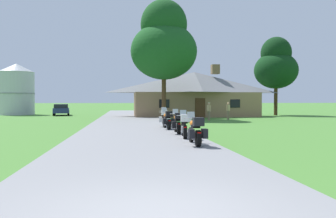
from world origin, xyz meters
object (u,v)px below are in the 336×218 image
(motorcycle_black_second_in_row, at_px, (184,126))
(motorcycle_orange_nearest_to_camera, at_px, (196,131))
(bystander_tan_shirt_near_lodge, at_px, (209,110))
(metal_silo_distant, at_px, (17,89))
(motorcycle_orange_third_in_row, at_px, (178,123))
(parked_navy_suv_far_left, at_px, (61,109))
(motorcycle_orange_farthest_in_row, at_px, (164,118))
(tree_right_of_lodge, at_px, (276,65))
(motorcycle_orange_fourth_in_row, at_px, (167,120))
(bystander_tan_shirt_beside_signpost, at_px, (228,110))
(tree_by_lodge_front, at_px, (164,43))

(motorcycle_black_second_in_row, bearing_deg, motorcycle_orange_nearest_to_camera, -84.58)
(bystander_tan_shirt_near_lodge, bearing_deg, motorcycle_orange_nearest_to_camera, 149.93)
(motorcycle_black_second_in_row, distance_m, metal_silo_distant, 35.02)
(motorcycle_black_second_in_row, relative_size, motorcycle_orange_third_in_row, 1.00)
(parked_navy_suv_far_left, bearing_deg, motorcycle_black_second_in_row, -77.80)
(motorcycle_orange_farthest_in_row, relative_size, tree_right_of_lodge, 0.21)
(motorcycle_orange_farthest_in_row, bearing_deg, motorcycle_orange_fourth_in_row, -86.44)
(motorcycle_black_second_in_row, relative_size, parked_navy_suv_far_left, 0.43)
(motorcycle_orange_fourth_in_row, bearing_deg, motorcycle_orange_third_in_row, -90.13)
(motorcycle_black_second_in_row, height_order, metal_silo_distant, metal_silo_distant)
(motorcycle_orange_farthest_in_row, height_order, bystander_tan_shirt_near_lodge, bystander_tan_shirt_near_lodge)
(motorcycle_orange_nearest_to_camera, relative_size, parked_navy_suv_far_left, 0.43)
(motorcycle_orange_third_in_row, relative_size, motorcycle_orange_farthest_in_row, 1.00)
(motorcycle_orange_third_in_row, relative_size, motorcycle_orange_fourth_in_row, 1.00)
(motorcycle_orange_nearest_to_camera, bearing_deg, tree_right_of_lodge, 60.38)
(motorcycle_orange_nearest_to_camera, height_order, bystander_tan_shirt_beside_signpost, bystander_tan_shirt_beside_signpost)
(motorcycle_orange_farthest_in_row, bearing_deg, motorcycle_orange_nearest_to_camera, -84.60)
(metal_silo_distant, xyz_separation_m, parked_navy_suv_far_left, (6.11, -2.75, -2.54))
(motorcycle_orange_third_in_row, relative_size, metal_silo_distant, 0.31)
(tree_by_lodge_front, xyz_separation_m, metal_silo_distant, (-17.85, 12.55, -4.21))
(motorcycle_black_second_in_row, xyz_separation_m, bystander_tan_shirt_near_lodge, (4.84, 14.76, 0.33))
(parked_navy_suv_far_left, bearing_deg, bystander_tan_shirt_beside_signpost, -41.56)
(motorcycle_orange_nearest_to_camera, xyz_separation_m, motorcycle_orange_farthest_in_row, (-0.12, 10.16, 0.00))
(motorcycle_orange_fourth_in_row, height_order, tree_right_of_lodge, tree_right_of_lodge)
(motorcycle_black_second_in_row, height_order, motorcycle_orange_farthest_in_row, same)
(motorcycle_orange_farthest_in_row, height_order, bystander_tan_shirt_beside_signpost, bystander_tan_shirt_beside_signpost)
(motorcycle_orange_nearest_to_camera, height_order, bystander_tan_shirt_near_lodge, bystander_tan_shirt_near_lodge)
(motorcycle_black_second_in_row, xyz_separation_m, bystander_tan_shirt_beside_signpost, (7.16, 16.36, 0.31))
(motorcycle_orange_fourth_in_row, height_order, bystander_tan_shirt_near_lodge, bystander_tan_shirt_near_lodge)
(motorcycle_orange_third_in_row, relative_size, bystander_tan_shirt_beside_signpost, 1.25)
(bystander_tan_shirt_near_lodge, xyz_separation_m, bystander_tan_shirt_beside_signpost, (2.32, 1.60, -0.02))
(motorcycle_orange_nearest_to_camera, xyz_separation_m, tree_right_of_lodge, (15.93, 27.72, 5.64))
(tree_right_of_lodge, relative_size, parked_navy_suv_far_left, 2.03)
(metal_silo_distant, bearing_deg, parked_navy_suv_far_left, -24.25)
(bystander_tan_shirt_near_lodge, distance_m, tree_right_of_lodge, 15.90)
(motorcycle_orange_farthest_in_row, relative_size, bystander_tan_shirt_near_lodge, 1.24)
(motorcycle_black_second_in_row, relative_size, bystander_tan_shirt_near_lodge, 1.24)
(bystander_tan_shirt_beside_signpost, distance_m, tree_by_lodge_front, 9.16)
(motorcycle_orange_farthest_in_row, relative_size, parked_navy_suv_far_left, 0.43)
(motorcycle_orange_farthest_in_row, relative_size, bystander_tan_shirt_beside_signpost, 1.25)
(motorcycle_orange_third_in_row, height_order, motorcycle_orange_farthest_in_row, same)
(motorcycle_orange_third_in_row, xyz_separation_m, bystander_tan_shirt_near_lodge, (4.84, 12.64, 0.34))
(tree_by_lodge_front, distance_m, parked_navy_suv_far_left, 16.72)
(bystander_tan_shirt_beside_signpost, xyz_separation_m, metal_silo_distant, (-23.98, 14.24, 2.39))
(tree_right_of_lodge, xyz_separation_m, tree_by_lodge_front, (-14.86, -6.84, 1.29))
(bystander_tan_shirt_beside_signpost, distance_m, parked_navy_suv_far_left, 21.24)
(motorcycle_orange_fourth_in_row, bearing_deg, bystander_tan_shirt_near_lodge, 58.61)
(parked_navy_suv_far_left, bearing_deg, tree_right_of_lodge, -15.17)
(motorcycle_black_second_in_row, xyz_separation_m, metal_silo_distant, (-16.82, 30.60, 2.70))
(metal_silo_distant, relative_size, parked_navy_suv_far_left, 1.37)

